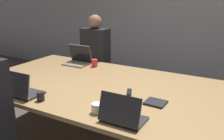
% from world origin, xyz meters
% --- Properties ---
extents(curtain_wall, '(12.00, 0.06, 2.80)m').
position_xyz_m(curtain_wall, '(0.00, 2.44, 1.40)').
color(curtain_wall, '#ADADB2').
rests_on(curtain_wall, ground_plane).
extents(conference_table, '(3.23, 1.59, 0.76)m').
position_xyz_m(conference_table, '(0.00, 0.00, 0.71)').
color(conference_table, tan).
rests_on(conference_table, ground_plane).
extents(laptop_far_left, '(0.35, 0.26, 0.27)m').
position_xyz_m(laptop_far_left, '(-0.92, 0.55, 0.84)').
color(laptop_far_left, gray).
rests_on(laptop_far_left, conference_table).
extents(person_far_left, '(0.40, 0.24, 1.42)m').
position_xyz_m(person_far_left, '(-0.90, 0.97, 0.69)').
color(person_far_left, '#2D2D38').
rests_on(person_far_left, ground_plane).
extents(cup_far_left, '(0.08, 0.08, 0.10)m').
position_xyz_m(cup_far_left, '(-0.65, 0.55, 0.81)').
color(cup_far_left, red).
rests_on(cup_far_left, conference_table).
extents(laptop_near_left, '(0.33, 0.25, 0.25)m').
position_xyz_m(laptop_near_left, '(-0.70, -0.65, 0.84)').
color(laptop_near_left, '#333338').
rests_on(laptop_near_left, conference_table).
extents(cup_near_left, '(0.07, 0.07, 0.09)m').
position_xyz_m(cup_near_left, '(-0.47, -0.64, 0.81)').
color(cup_near_left, '#232328').
rests_on(cup_near_left, conference_table).
extents(laptop_near_midright, '(0.34, 0.24, 0.24)m').
position_xyz_m(laptop_near_midright, '(0.37, -0.64, 0.83)').
color(laptop_near_midright, '#333338').
rests_on(laptop_near_midright, conference_table).
extents(cup_near_midright, '(0.10, 0.10, 0.08)m').
position_xyz_m(cup_near_midright, '(0.12, -0.59, 0.80)').
color(cup_near_midright, white).
rests_on(cup_near_midright, conference_table).
extents(stapler, '(0.10, 0.16, 0.05)m').
position_xyz_m(stapler, '(0.20, -0.14, 0.79)').
color(stapler, black).
rests_on(stapler, conference_table).
extents(notebook, '(0.19, 0.17, 0.02)m').
position_xyz_m(notebook, '(0.48, -0.18, 0.77)').
color(notebook, '#232328').
rests_on(notebook, conference_table).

